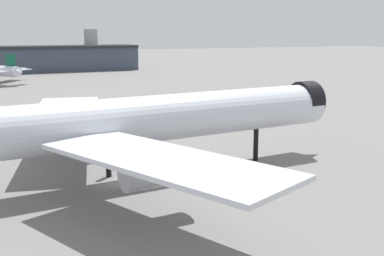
{
  "coord_description": "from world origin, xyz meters",
  "views": [
    {
      "loc": [
        -14.44,
        -59.47,
        19.79
      ],
      "look_at": [
        11.64,
        1.46,
        6.31
      ],
      "focal_mm": 44.69,
      "sensor_mm": 36.0,
      "label": 1
    }
  ],
  "objects": [
    {
      "name": "airliner_near_gate",
      "position": [
        2.86,
        0.44,
        8.05
      ],
      "size": [
        69.4,
        63.01,
        18.29
      ],
      "rotation": [
        0.0,
        0.0,
        0.12
      ],
      "color": "silver",
      "rests_on": "ground"
    },
    {
      "name": "ground",
      "position": [
        0.0,
        0.0,
        0.0
      ],
      "size": [
        900.0,
        900.0,
        0.0
      ],
      "primitive_type": "plane",
      "color": "slate"
    },
    {
      "name": "baggage_cart_trailing",
      "position": [
        31.78,
        28.47,
        0.98
      ],
      "size": [
        2.88,
        2.81,
        1.82
      ],
      "rotation": [
        0.0,
        0.0,
        2.46
      ],
      "color": "black",
      "rests_on": "ground"
    },
    {
      "name": "traffic_cone_wingtip",
      "position": [
        37.61,
        26.52,
        0.31
      ],
      "size": [
        0.5,
        0.5,
        0.62
      ],
      "primitive_type": "cone",
      "color": "#F2600C",
      "rests_on": "ground"
    }
  ]
}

